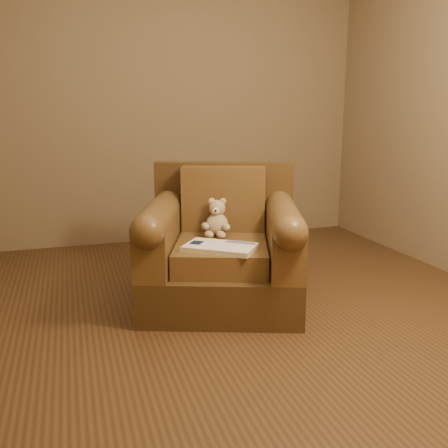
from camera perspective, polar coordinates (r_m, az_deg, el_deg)
name	(u,v)px	position (r m, az deg, el deg)	size (l,w,h in m)	color
floor	(222,312)	(3.29, -0.23, -10.06)	(4.00, 4.00, 0.00)	#4E321A
room	(222,33)	(3.07, -0.26, 20.97)	(4.02, 4.02, 2.71)	#806B4F
armchair	(222,250)	(3.39, -0.23, -3.04)	(1.28, 1.25, 0.92)	#463017
teddy_bear	(217,221)	(3.43, -0.83, 0.30)	(0.20, 0.22, 0.27)	tan
guidebook	(220,247)	(3.09, -0.46, -2.69)	(0.50, 0.46, 0.03)	beige
side_table	(255,229)	(4.18, 3.59, -0.57)	(0.42, 0.42, 0.59)	#CC8238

